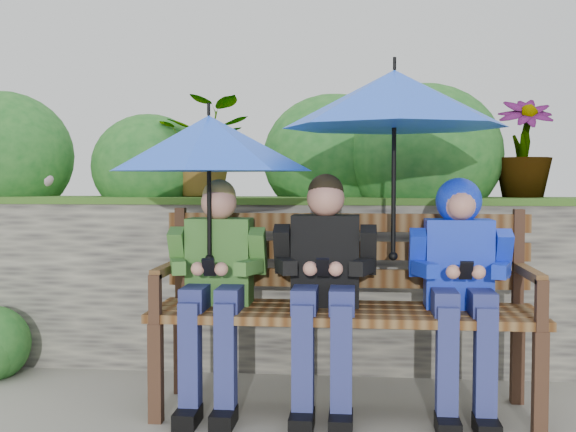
# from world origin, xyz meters

# --- Properties ---
(ground) EXTENTS (60.00, 60.00, 0.00)m
(ground) POSITION_xyz_m (0.00, 0.00, 0.00)
(ground) COLOR gray
(ground) RESTS_ON ground
(garden_backdrop) EXTENTS (8.00, 2.84, 1.76)m
(garden_backdrop) POSITION_xyz_m (0.01, 1.59, 0.64)
(garden_backdrop) COLOR #42403E
(garden_backdrop) RESTS_ON ground
(park_bench) EXTENTS (1.87, 0.55, 0.99)m
(park_bench) POSITION_xyz_m (0.29, -0.01, 0.56)
(park_bench) COLOR #3F271A
(park_bench) RESTS_ON ground
(boy_left) EXTENTS (0.48, 0.56, 1.14)m
(boy_left) POSITION_xyz_m (-0.34, -0.10, 0.65)
(boy_left) COLOR #377526
(boy_left) RESTS_ON ground
(boy_middle) EXTENTS (0.50, 0.58, 1.17)m
(boy_middle) POSITION_xyz_m (0.20, -0.10, 0.66)
(boy_middle) COLOR black
(boy_middle) RESTS_ON ground
(boy_right) EXTENTS (0.48, 0.58, 1.15)m
(boy_right) POSITION_xyz_m (0.85, -0.08, 0.69)
(boy_right) COLOR #0C15C7
(boy_right) RESTS_ON ground
(umbrella_left) EXTENTS (1.01, 1.01, 0.78)m
(umbrella_left) POSITION_xyz_m (-0.37, -0.11, 1.31)
(umbrella_left) COLOR blue
(umbrella_left) RESTS_ON ground
(umbrella_right) EXTENTS (1.07, 1.07, 0.97)m
(umbrella_right) POSITION_xyz_m (0.53, -0.10, 1.52)
(umbrella_right) COLOR blue
(umbrella_right) RESTS_ON ground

